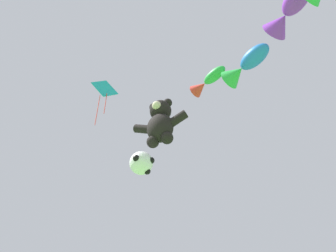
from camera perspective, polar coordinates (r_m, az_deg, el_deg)
The scene contains 6 objects.
teddy_bear_kite at distance 12.62m, azimuth -1.37°, elevation 0.65°, with size 2.27×1.00×2.30m.
soccer_ball_kite at distance 11.70m, azimuth -4.64°, elevation -6.45°, with size 0.93×0.93×0.86m.
fish_kite_emerald at distance 14.36m, azimuth 6.82°, elevation 7.70°, with size 1.84×1.30×0.62m.
fish_kite_cobalt at distance 13.37m, azimuth 13.20°, elevation 10.17°, with size 2.18×1.73×0.88m.
fish_kite_violet at distance 13.31m, azimuth 20.15°, elevation 18.20°, with size 2.08×2.12×0.99m.
diamond_kite at distance 15.10m, azimuth -11.04°, elevation 6.06°, with size 0.83×1.08×2.85m.
Camera 1 is at (4.72, -3.25, 1.49)m, focal length 35.00 mm.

